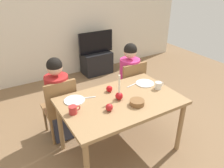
{
  "coord_description": "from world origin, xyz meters",
  "views": [
    {
      "loc": [
        -1.22,
        -1.85,
        2.11
      ],
      "look_at": [
        0.0,
        0.2,
        0.87
      ],
      "focal_mm": 35.56,
      "sensor_mm": 36.0,
      "label": 1
    }
  ],
  "objects": [
    {
      "name": "back_wall",
      "position": [
        0.0,
        2.6,
        1.3
      ],
      "size": [
        6.4,
        0.1,
        2.6
      ],
      "primitive_type": "cube",
      "color": "beige",
      "rests_on": "ground"
    },
    {
      "name": "apple_by_left_plate",
      "position": [
        -0.02,
        0.24,
        0.79
      ],
      "size": [
        0.08,
        0.08,
        0.08
      ],
      "primitive_type": "sphere",
      "color": "red",
      "rests_on": "dining_table"
    },
    {
      "name": "ground_plane",
      "position": [
        0.0,
        0.0,
        0.0
      ],
      "size": [
        7.68,
        7.68,
        0.0
      ],
      "primitive_type": "plane",
      "color": "brown"
    },
    {
      "name": "tv_stand",
      "position": [
        0.85,
        2.3,
        0.24
      ],
      "size": [
        0.64,
        0.4,
        0.48
      ],
      "primitive_type": "cube",
      "color": "black",
      "rests_on": "ground"
    },
    {
      "name": "tv",
      "position": [
        0.85,
        2.3,
        0.71
      ],
      "size": [
        0.79,
        0.05,
        0.46
      ],
      "color": "black",
      "rests_on": "tv_stand"
    },
    {
      "name": "mug_left",
      "position": [
        -0.58,
        0.03,
        0.79
      ],
      "size": [
        0.13,
        0.09,
        0.09
      ],
      "color": "#B72D2D",
      "rests_on": "dining_table"
    },
    {
      "name": "apple_near_candle",
      "position": [
        -0.23,
        -0.12,
        0.79
      ],
      "size": [
        0.08,
        0.08,
        0.08
      ],
      "primitive_type": "sphere",
      "color": "#AE1B1E",
      "rests_on": "dining_table"
    },
    {
      "name": "bowl_walnuts",
      "position": [
        0.1,
        -0.18,
        0.78
      ],
      "size": [
        0.17,
        0.17,
        0.06
      ],
      "primitive_type": "cylinder",
      "color": "brown",
      "rests_on": "dining_table"
    },
    {
      "name": "fork_right",
      "position": [
        0.32,
        0.23,
        0.75
      ],
      "size": [
        0.18,
        0.05,
        0.01
      ],
      "primitive_type": "cube",
      "rotation": [
        0.0,
        0.0,
        0.2
      ],
      "color": "silver",
      "rests_on": "dining_table"
    },
    {
      "name": "chair_left",
      "position": [
        -0.55,
        0.61,
        0.51
      ],
      "size": [
        0.4,
        0.4,
        0.9
      ],
      "color": "olive",
      "rests_on": "ground"
    },
    {
      "name": "mug_right",
      "position": [
        0.56,
        -0.01,
        0.8
      ],
      "size": [
        0.13,
        0.09,
        0.09
      ],
      "color": "silver",
      "rests_on": "dining_table"
    },
    {
      "name": "chair_right",
      "position": [
        0.57,
        0.61,
        0.51
      ],
      "size": [
        0.4,
        0.4,
        0.9
      ],
      "color": "olive",
      "rests_on": "ground"
    },
    {
      "name": "person_left_child",
      "position": [
        -0.55,
        0.64,
        0.57
      ],
      "size": [
        0.3,
        0.3,
        1.17
      ],
      "color": "#33384C",
      "rests_on": "ground"
    },
    {
      "name": "candle_centerpiece",
      "position": [
        -0.01,
        0.02,
        0.82
      ],
      "size": [
        0.09,
        0.09,
        0.31
      ],
      "color": "red",
      "rests_on": "dining_table"
    },
    {
      "name": "plate_right",
      "position": [
        0.5,
        0.18,
        0.76
      ],
      "size": [
        0.24,
        0.24,
        0.01
      ],
      "primitive_type": "cylinder",
      "color": "white",
      "rests_on": "dining_table"
    },
    {
      "name": "dining_table",
      "position": [
        0.0,
        0.0,
        0.67
      ],
      "size": [
        1.4,
        0.9,
        0.75
      ],
      "color": "#99754C",
      "rests_on": "ground"
    },
    {
      "name": "person_right_child",
      "position": [
        0.57,
        0.64,
        0.57
      ],
      "size": [
        0.3,
        0.3,
        1.17
      ],
      "color": "#33384C",
      "rests_on": "ground"
    },
    {
      "name": "plate_left",
      "position": [
        -0.47,
        0.26,
        0.76
      ],
      "size": [
        0.24,
        0.24,
        0.01
      ],
      "primitive_type": "cylinder",
      "color": "silver",
      "rests_on": "dining_table"
    },
    {
      "name": "fork_left",
      "position": [
        -0.31,
        0.24,
        0.75
      ],
      "size": [
        0.18,
        0.07,
        0.01
      ],
      "primitive_type": "cube",
      "rotation": [
        0.0,
        0.0,
        -0.3
      ],
      "color": "silver",
      "rests_on": "dining_table"
    }
  ]
}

